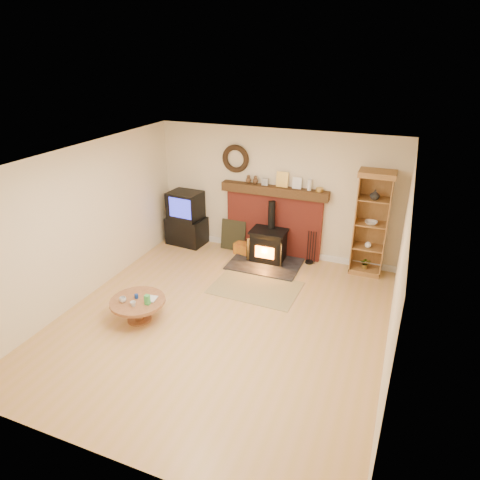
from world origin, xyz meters
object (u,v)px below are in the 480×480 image
at_px(wood_stove, 268,247).
at_px(coffee_table, 138,304).
at_px(tv_unit, 186,219).
at_px(curio_cabinet, 371,223).

height_order(wood_stove, coffee_table, wood_stove).
bearing_deg(tv_unit, wood_stove, -5.83).
xyz_separation_m(wood_stove, coffee_table, (-1.25, -2.74, -0.02)).
bearing_deg(coffee_table, tv_unit, 103.49).
bearing_deg(wood_stove, tv_unit, 174.17).
height_order(wood_stove, tv_unit, wood_stove).
height_order(curio_cabinet, coffee_table, curio_cabinet).
distance_m(curio_cabinet, coffee_table, 4.43).
relative_size(wood_stove, curio_cabinet, 0.69).
bearing_deg(curio_cabinet, wood_stove, -171.45).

